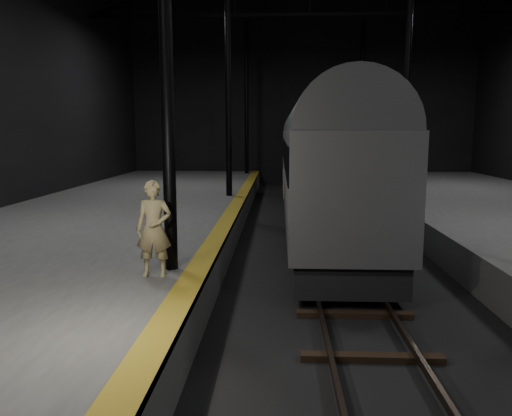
{
  "coord_description": "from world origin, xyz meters",
  "views": [
    {
      "loc": [
        -1.58,
        -13.97,
        3.82
      ],
      "look_at": [
        -2.13,
        -2.14,
        2.0
      ],
      "focal_mm": 35.0,
      "sensor_mm": 36.0,
      "label": 1
    }
  ],
  "objects": [
    {
      "name": "tactile_strip",
      "position": [
        -3.25,
        0.0,
        1.0
      ],
      "size": [
        0.5,
        43.8,
        0.01
      ],
      "primitive_type": "cube",
      "color": "olive",
      "rests_on": "platform_left"
    },
    {
      "name": "platform_left",
      "position": [
        -7.5,
        0.0,
        0.5
      ],
      "size": [
        9.0,
        43.8,
        1.0
      ],
      "primitive_type": "cube",
      "color": "#4D4D4B",
      "rests_on": "ground"
    },
    {
      "name": "track",
      "position": [
        0.0,
        0.0,
        0.07
      ],
      "size": [
        2.4,
        43.0,
        0.24
      ],
      "color": "#3F3328",
      "rests_on": "ground"
    },
    {
      "name": "ground",
      "position": [
        0.0,
        0.0,
        0.0
      ],
      "size": [
        44.0,
        44.0,
        0.0
      ],
      "primitive_type": "plane",
      "color": "black",
      "rests_on": "ground"
    },
    {
      "name": "woman",
      "position": [
        -4.01,
        -4.56,
        1.95
      ],
      "size": [
        0.71,
        0.48,
        1.89
      ],
      "primitive_type": "imported",
      "rotation": [
        0.0,
        0.0,
        0.04
      ],
      "color": "tan",
      "rests_on": "platform_left"
    },
    {
      "name": "train",
      "position": [
        -0.0,
        5.6,
        2.83
      ],
      "size": [
        2.84,
        18.97,
        5.07
      ],
      "color": "#ABAEB3",
      "rests_on": "ground"
    }
  ]
}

